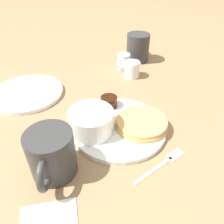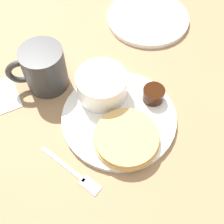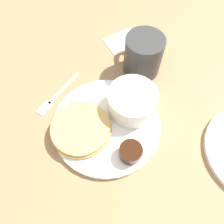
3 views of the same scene
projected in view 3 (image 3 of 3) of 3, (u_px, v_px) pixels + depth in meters
ground_plane at (107, 126)px, 0.48m from camera, size 4.00×4.00×0.00m
plate at (107, 124)px, 0.48m from camera, size 0.24×0.24×0.01m
pancake_stack at (81, 128)px, 0.46m from camera, size 0.13×0.13×0.02m
bowl at (132, 101)px, 0.47m from camera, size 0.11×0.11×0.05m
syrup_cup at (131, 152)px, 0.43m from camera, size 0.05×0.05×0.03m
butter_ramekin at (142, 105)px, 0.48m from camera, size 0.04×0.04×0.04m
coffee_mug at (143, 55)px, 0.52m from camera, size 0.09×0.13×0.10m
fork at (54, 97)px, 0.52m from camera, size 0.13×0.08×0.00m
napkin at (123, 41)px, 0.61m from camera, size 0.10×0.08×0.00m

